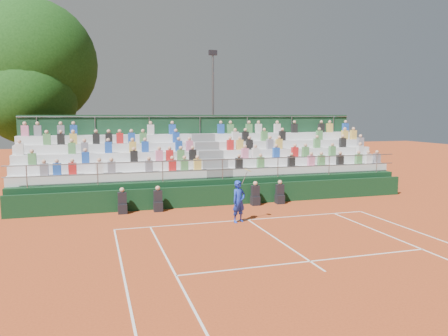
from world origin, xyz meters
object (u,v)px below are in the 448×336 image
object	(u,v)px
tennis_player	(239,201)
tree_east	(33,63)
tree_west	(29,98)
floodlight_mast	(213,104)

from	to	relation	value
tennis_player	tree_east	xyz separation A→B (m)	(-9.16, 14.16, 6.81)
tree_west	floodlight_mast	xyz separation A→B (m)	(12.14, 1.45, -0.27)
tennis_player	tree_west	size ratio (longest dim) A/B	0.27
tree_east	floodlight_mast	size ratio (longest dim) A/B	1.30
tree_east	floodlight_mast	distance (m)	12.24
floodlight_mast	tennis_player	bearing A→B (deg)	-101.27
tree_west	floodlight_mast	bearing A→B (deg)	6.82
tree_east	tennis_player	bearing A→B (deg)	-57.12
tennis_player	tree_west	xyz separation A→B (m)	(-9.31, 12.74, 4.59)
tree_west	tree_east	size ratio (longest dim) A/B	0.71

